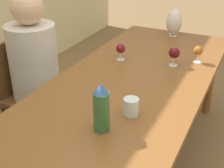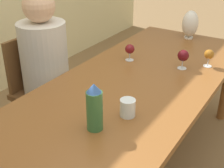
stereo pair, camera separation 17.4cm
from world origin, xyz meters
The scene contains 9 objects.
dining_table centered at (0.00, 0.00, 0.66)m, with size 2.76×0.93×0.73m.
water_bottle centered at (-0.33, -0.08, 0.85)m, with size 0.08×0.08×0.25m.
water_tumbler centered at (-0.14, -0.16, 0.77)m, with size 0.08×0.08×0.09m.
vase centered at (1.24, 0.01, 0.85)m, with size 0.14×0.14×0.24m.
wine_glass_0 centered at (0.52, 0.21, 0.81)m, with size 0.07×0.07×0.12m.
wine_glass_2 centered at (0.58, -0.18, 0.82)m, with size 0.08×0.08×0.14m.
wine_glass_3 centered at (0.72, -0.32, 0.81)m, with size 0.07×0.07×0.12m.
chair_far centered at (0.20, 0.82, 0.47)m, with size 0.44×0.44×0.87m.
person_far centered at (0.20, 0.74, 0.66)m, with size 0.35×0.35×1.23m.
Camera 2 is at (-1.35, -0.83, 1.61)m, focal length 50.00 mm.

